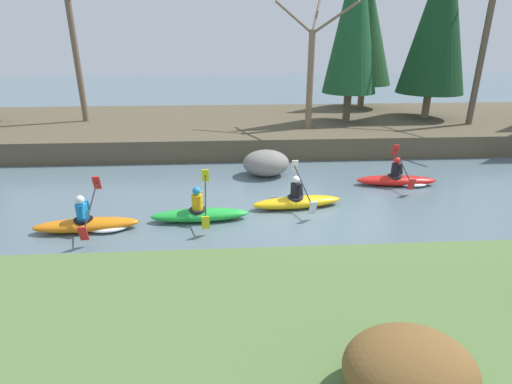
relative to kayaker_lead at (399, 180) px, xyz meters
name	(u,v)px	position (x,y,z in m)	size (l,w,h in m)	color
ground_plane	(318,214)	(-3.28, -2.20, -0.20)	(90.00, 90.00, 0.00)	slate
riverbank_far	(279,127)	(-3.28, 7.51, 0.26)	(44.00, 8.94, 0.91)	brown
conifer_tree_left	(354,16)	(-0.11, 6.58, 5.45)	(2.52, 2.52, 8.13)	brown
conifer_tree_mid_left	(367,35)	(1.84, 10.55, 4.67)	(3.06, 3.06, 6.61)	#7A664C
conifer_tree_centre	(440,16)	(4.19, 7.28, 5.51)	(3.22, 3.22, 8.37)	#7A664C
bare_tree_upstream	(76,47)	(-12.85, 7.56, 4.15)	(4.00, 3.96, 7.30)	brown
bare_tree_mid_upstream	(311,68)	(-2.23, 5.25, 3.32)	(3.07, 3.03, 5.52)	#7A664C
bare_tree_mid_downstream	(484,45)	(5.58, 5.65, 4.26)	(4.13, 4.08, 7.55)	brown
shrub_clump_second	(409,370)	(-3.75, -9.18, 1.01)	(1.56, 1.30, 0.84)	brown
kayaker_lead	(399,180)	(0.00, 0.00, 0.00)	(2.79, 2.07, 1.20)	red
kayaker_middle	(298,201)	(-3.81, -1.69, 0.02)	(2.80, 2.07, 1.20)	yellow
kayaker_trailing	(201,213)	(-6.65, -2.42, 0.02)	(2.78, 2.07, 1.20)	green
kayaker_far_back	(91,224)	(-9.50, -2.86, 0.00)	(2.79, 2.07, 1.20)	orange
boulder_midstream	(266,163)	(-4.50, 1.33, 0.28)	(1.69, 1.32, 0.96)	gray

